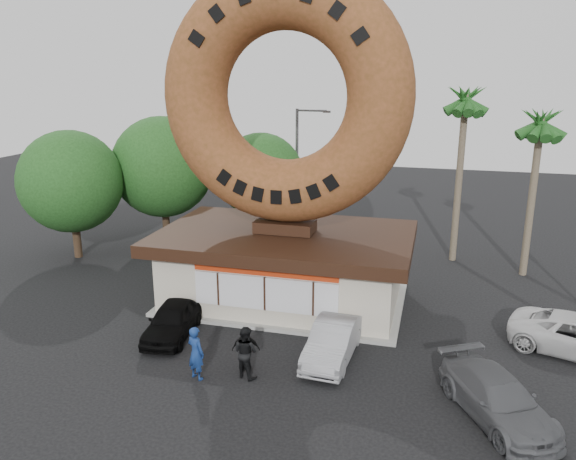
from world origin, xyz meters
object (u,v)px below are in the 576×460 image
(donut_shop, at_px, (285,264))
(car_grey, at_px, (497,398))
(giant_donut, at_px, (285,97))
(car_silver, at_px, (333,341))
(person_left, at_px, (196,353))
(person_center, at_px, (246,352))
(car_black, at_px, (173,320))
(person_right, at_px, (246,349))
(street_lamp, at_px, (299,167))

(donut_shop, distance_m, car_grey, 11.17)
(giant_donut, distance_m, car_silver, 10.17)
(person_left, bearing_deg, person_center, -136.93)
(car_grey, bearing_deg, car_black, 139.38)
(person_left, relative_size, person_right, 1.15)
(person_center, distance_m, car_silver, 3.35)
(person_left, height_order, person_right, person_left)
(donut_shop, xyz_separation_m, person_right, (0.34, -6.38, -0.94))
(giant_donut, distance_m, person_left, 11.03)
(car_silver, bearing_deg, car_black, -178.11)
(giant_donut, xyz_separation_m, car_grey, (8.60, -7.06, -8.46))
(street_lamp, relative_size, person_right, 4.82)
(car_black, bearing_deg, person_right, -33.00)
(person_right, relative_size, car_black, 0.42)
(giant_donut, height_order, person_center, giant_donut)
(person_right, bearing_deg, donut_shop, -101.43)
(person_center, distance_m, person_right, 0.39)
(street_lamp, bearing_deg, car_silver, -71.37)
(giant_donut, bearing_deg, person_right, -86.94)
(donut_shop, bearing_deg, car_black, -126.48)
(person_center, bearing_deg, street_lamp, -60.44)
(car_black, bearing_deg, donut_shop, 46.56)
(person_left, height_order, person_center, person_left)
(person_center, bearing_deg, car_grey, -160.38)
(person_left, distance_m, car_silver, 4.98)
(donut_shop, relative_size, person_right, 6.75)
(giant_donut, xyz_separation_m, street_lamp, (-1.86, 10.00, -4.65))
(street_lamp, bearing_deg, donut_shop, -79.50)
(person_center, bearing_deg, donut_shop, -64.42)
(giant_donut, distance_m, street_lamp, 11.19)
(person_right, relative_size, car_grey, 0.36)
(person_right, bearing_deg, street_lamp, -96.86)
(person_left, bearing_deg, car_black, -26.89)
(person_right, bearing_deg, car_black, -40.54)
(person_right, height_order, car_black, person_right)
(person_left, height_order, car_black, person_left)
(car_black, bearing_deg, street_lamp, 77.09)
(person_right, bearing_deg, person_left, 17.42)
(person_left, xyz_separation_m, person_center, (1.59, 0.56, -0.03))
(giant_donut, bearing_deg, car_silver, -56.64)
(giant_donut, distance_m, person_right, 10.49)
(giant_donut, xyz_separation_m, person_right, (0.34, -6.40, -8.31))
(street_lamp, relative_size, car_black, 2.03)
(giant_donut, height_order, street_lamp, giant_donut)
(car_black, xyz_separation_m, car_silver, (6.48, -0.14, 0.02))
(donut_shop, bearing_deg, person_center, -86.13)
(donut_shop, height_order, car_grey, donut_shop)
(person_right, height_order, car_grey, person_right)
(giant_donut, bearing_deg, street_lamp, 100.51)
(street_lamp, bearing_deg, car_grey, -58.49)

